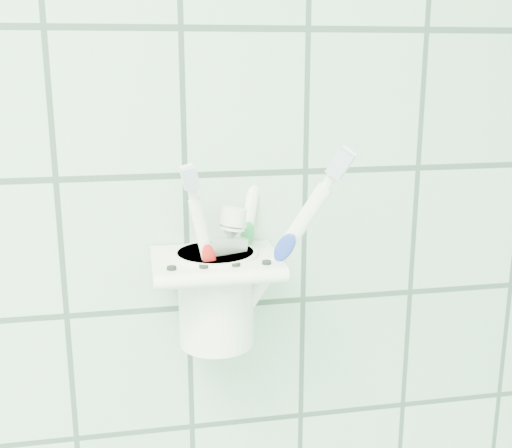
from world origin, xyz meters
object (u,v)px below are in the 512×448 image
toothbrush_blue (226,239)px  toothbrush_orange (229,224)px  holder_bracket (215,264)px  toothpaste_tube (215,266)px  toothbrush_pink (225,249)px  cup (216,294)px

toothbrush_blue → toothbrush_orange: bearing=70.4°
holder_bracket → toothpaste_tube: bearing=-97.6°
toothbrush_orange → holder_bracket: bearing=-123.5°
toothbrush_blue → toothpaste_tube: bearing=171.3°
toothbrush_pink → toothbrush_orange: (0.01, 0.01, 0.02)m
toothbrush_pink → cup: bearing=117.1°
toothbrush_orange → toothbrush_blue: bearing=-78.5°
holder_bracket → cup: 0.03m
toothbrush_pink → toothpaste_tube: size_ratio=1.34×
toothbrush_pink → toothpaste_tube: 0.02m
cup → toothbrush_pink: toothbrush_pink is taller
cup → toothpaste_tube: size_ratio=0.70×
toothbrush_pink → toothpaste_tube: (-0.01, 0.00, -0.02)m
cup → toothbrush_pink: size_ratio=0.52×
cup → toothbrush_pink: bearing=-51.4°
holder_bracket → cup: (0.00, 0.00, -0.03)m
toothbrush_pink → toothpaste_tube: bearing=166.8°
toothbrush_orange → toothpaste_tube: bearing=-109.1°
holder_bracket → toothbrush_blue: 0.03m
toothbrush_pink → toothbrush_blue: size_ratio=0.92×
toothbrush_blue → holder_bracket: bearing=141.1°
holder_bracket → cup: size_ratio=1.27×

